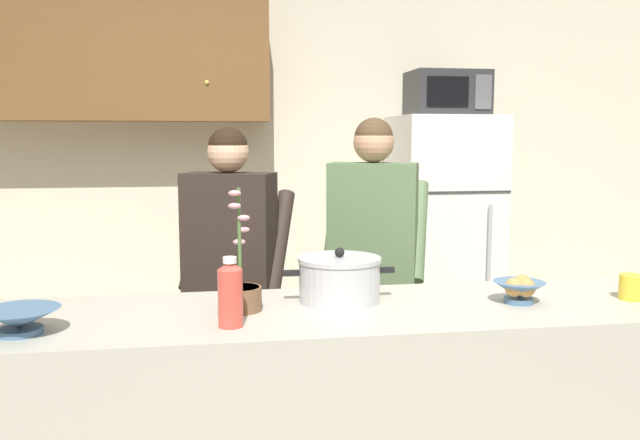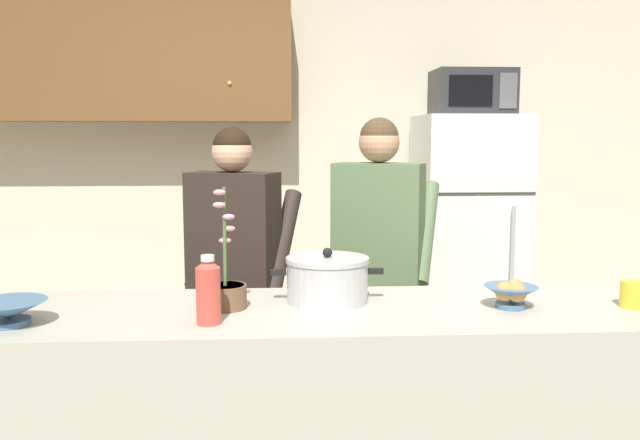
# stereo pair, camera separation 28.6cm
# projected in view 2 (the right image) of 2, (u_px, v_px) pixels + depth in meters

# --- Properties ---
(back_wall_unit) EXTENTS (6.00, 0.48, 2.60)m
(back_wall_unit) POSITION_uv_depth(u_px,v_px,m) (263.00, 146.00, 4.49)
(back_wall_unit) COLOR beige
(back_wall_unit) RESTS_ON ground
(kitchen_island) EXTENTS (2.54, 0.68, 0.92)m
(kitchen_island) POSITION_uv_depth(u_px,v_px,m) (329.00, 431.00, 2.40)
(kitchen_island) COLOR #BCB7A8
(kitchen_island) RESTS_ON ground
(refrigerator) EXTENTS (0.64, 0.68, 1.66)m
(refrigerator) POSITION_uv_depth(u_px,v_px,m) (467.00, 246.00, 4.25)
(refrigerator) COLOR white
(refrigerator) RESTS_ON ground
(microwave) EXTENTS (0.48, 0.37, 0.28)m
(microwave) POSITION_uv_depth(u_px,v_px,m) (472.00, 93.00, 4.11)
(microwave) COLOR #2D2D30
(microwave) RESTS_ON refrigerator
(person_near_pot) EXTENTS (0.57, 0.53, 1.57)m
(person_near_pot) POSITION_uv_depth(u_px,v_px,m) (235.00, 259.00, 3.03)
(person_near_pot) COLOR #726656
(person_near_pot) RESTS_ON ground
(person_by_sink) EXTENTS (0.59, 0.54, 1.62)m
(person_by_sink) POSITION_uv_depth(u_px,v_px,m) (378.00, 249.00, 3.11)
(person_by_sink) COLOR black
(person_by_sink) RESTS_ON ground
(cooking_pot) EXTENTS (0.42, 0.31, 0.20)m
(cooking_pot) POSITION_uv_depth(u_px,v_px,m) (327.00, 279.00, 2.44)
(cooking_pot) COLOR silver
(cooking_pot) RESTS_ON kitchen_island
(coffee_mug) EXTENTS (0.13, 0.09, 0.10)m
(coffee_mug) POSITION_uv_depth(u_px,v_px,m) (634.00, 294.00, 2.36)
(coffee_mug) COLOR yellow
(coffee_mug) RESTS_ON kitchen_island
(bread_bowl) EXTENTS (0.19, 0.19, 0.10)m
(bread_bowl) POSITION_uv_depth(u_px,v_px,m) (511.00, 294.00, 2.35)
(bread_bowl) COLOR #4C7299
(bread_bowl) RESTS_ON kitchen_island
(empty_bowl) EXTENTS (0.24, 0.24, 0.08)m
(empty_bowl) POSITION_uv_depth(u_px,v_px,m) (8.00, 311.00, 2.13)
(empty_bowl) COLOR #4C7299
(empty_bowl) RESTS_ON kitchen_island
(bottle_near_edge) EXTENTS (0.08, 0.08, 0.23)m
(bottle_near_edge) POSITION_uv_depth(u_px,v_px,m) (208.00, 291.00, 2.14)
(bottle_near_edge) COLOR #D84C3F
(bottle_near_edge) RESTS_ON kitchen_island
(potted_orchid) EXTENTS (0.15, 0.15, 0.43)m
(potted_orchid) POSITION_uv_depth(u_px,v_px,m) (226.00, 290.00, 2.35)
(potted_orchid) COLOR brown
(potted_orchid) RESTS_ON kitchen_island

